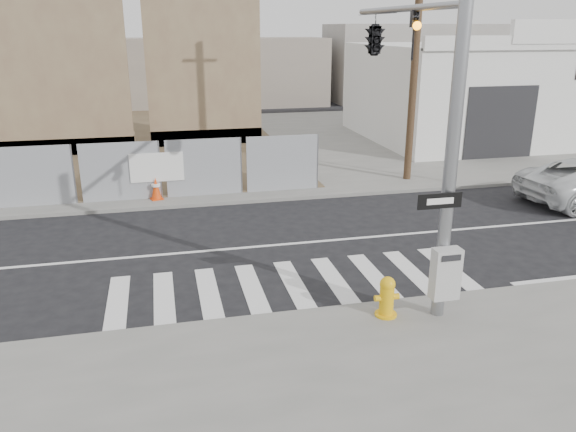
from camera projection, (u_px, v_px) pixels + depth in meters
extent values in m
plane|color=black|center=(272.00, 245.00, 15.55)|extent=(100.00, 100.00, 0.00)
cube|color=slate|center=(217.00, 145.00, 28.46)|extent=(50.00, 20.00, 0.12)
cylinder|color=gray|center=(453.00, 147.00, 10.49)|extent=(0.26, 0.26, 7.00)
cylinder|color=gray|center=(404.00, 9.00, 12.10)|extent=(0.14, 5.20, 0.14)
cube|color=#B2B2AF|center=(446.00, 274.00, 11.01)|extent=(0.55, 0.30, 1.05)
cube|color=black|center=(440.00, 201.00, 10.61)|extent=(0.90, 0.03, 0.30)
cube|color=silver|center=(440.00, 201.00, 10.59)|extent=(0.55, 0.01, 0.12)
imported|color=black|center=(414.00, 36.00, 11.72)|extent=(0.16, 0.20, 1.00)
imported|color=black|center=(375.00, 35.00, 13.75)|extent=(0.53, 2.48, 1.00)
cylinder|color=gray|center=(460.00, 114.00, 20.64)|extent=(0.12, 0.12, 5.20)
imported|color=black|center=(467.00, 43.00, 19.84)|extent=(0.16, 0.20, 1.00)
cube|color=brown|center=(57.00, 66.00, 24.74)|extent=(6.00, 0.50, 8.00)
cube|color=brown|center=(69.00, 145.00, 26.26)|extent=(6.00, 1.30, 0.80)
cube|color=brown|center=(204.00, 63.00, 27.05)|extent=(5.50, 0.50, 8.00)
cube|color=brown|center=(206.00, 135.00, 28.57)|extent=(5.50, 1.30, 0.80)
cube|color=silver|center=(481.00, 91.00, 29.74)|extent=(12.00, 10.00, 4.80)
cube|color=silver|center=(551.00, 42.00, 24.29)|extent=(12.00, 0.30, 0.60)
cube|color=silver|center=(553.00, 32.00, 24.10)|extent=(4.00, 0.30, 1.00)
cube|color=black|center=(500.00, 123.00, 24.93)|extent=(3.40, 0.06, 3.20)
cylinder|color=#4A3522|center=(416.00, 45.00, 20.38)|extent=(0.28, 0.28, 10.00)
cylinder|color=#EAAF0D|center=(386.00, 314.00, 11.53)|extent=(0.47, 0.47, 0.05)
cylinder|color=#EAAF0D|center=(387.00, 300.00, 11.43)|extent=(0.30, 0.30, 0.68)
sphere|color=#EAAF0D|center=(388.00, 284.00, 11.31)|extent=(0.32, 0.32, 0.32)
cylinder|color=#EAAF0D|center=(378.00, 298.00, 11.37)|extent=(0.16, 0.13, 0.12)
cylinder|color=#EAAF0D|center=(395.00, 296.00, 11.44)|extent=(0.16, 0.13, 0.12)
cube|color=orange|center=(96.00, 198.00, 19.45)|extent=(0.47, 0.47, 0.03)
cone|color=orange|center=(95.00, 188.00, 19.34)|extent=(0.41, 0.41, 0.69)
cylinder|color=silver|center=(95.00, 186.00, 19.31)|extent=(0.27, 0.27, 0.08)
cube|color=red|center=(157.00, 199.00, 19.34)|extent=(0.50, 0.50, 0.03)
cone|color=red|center=(156.00, 188.00, 19.22)|extent=(0.44, 0.44, 0.78)
cylinder|color=silver|center=(156.00, 185.00, 19.18)|extent=(0.30, 0.30, 0.09)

